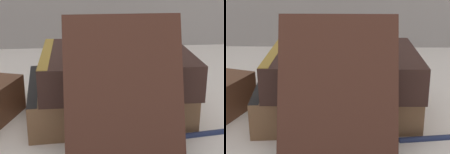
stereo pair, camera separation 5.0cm
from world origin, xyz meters
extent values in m
plane|color=silver|center=(0.00, 0.00, 0.00)|extent=(3.00, 3.00, 0.00)
cube|color=brown|center=(0.03, 0.02, 0.02)|extent=(0.22, 0.18, 0.04)
cube|color=black|center=(-0.07, 0.02, 0.02)|extent=(0.03, 0.16, 0.05)
cube|color=#331E19|center=(0.04, 0.01, 0.07)|extent=(0.19, 0.16, 0.04)
cube|color=olive|center=(-0.05, 0.01, 0.07)|extent=(0.01, 0.15, 0.04)
cube|color=#422319|center=(0.03, -0.11, 0.08)|extent=(0.12, 0.07, 0.15)
cylinder|color=white|center=(0.06, 0.00, 0.09)|extent=(0.05, 0.05, 0.01)
torus|color=silver|center=(0.06, 0.00, 0.09)|extent=(0.05, 0.05, 0.01)
sphere|color=silver|center=(0.06, 0.03, 0.09)|extent=(0.01, 0.01, 0.01)
torus|color=black|center=(-0.02, 0.14, 0.00)|extent=(0.04, 0.04, 0.00)
torus|color=black|center=(0.03, 0.14, 0.00)|extent=(0.04, 0.04, 0.00)
cylinder|color=black|center=(0.00, 0.14, 0.00)|extent=(0.02, 0.00, 0.00)
camera|label=1|loc=(-0.01, -0.45, 0.21)|focal=60.00mm
camera|label=2|loc=(0.04, -0.45, 0.21)|focal=60.00mm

